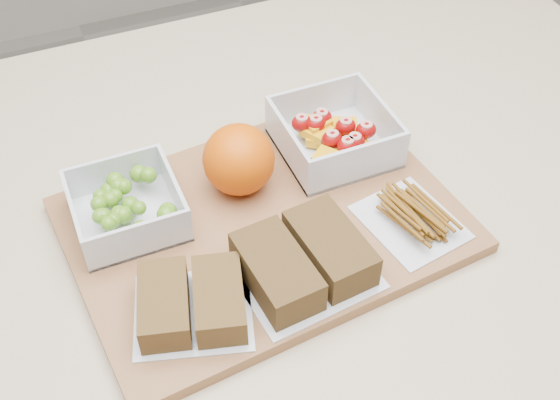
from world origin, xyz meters
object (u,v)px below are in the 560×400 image
Objects in this scene: pretzel_bag at (411,215)px; fruit_container at (334,136)px; cutting_board at (264,225)px; sandwich_bag_center at (304,260)px; grape_container at (127,206)px; orange at (239,160)px; sandwich_bag_left at (192,303)px.

fruit_container is at bearing 100.03° from pretzel_bag.
sandwich_bag_center reaches higher than cutting_board.
fruit_container is (0.26, 0.02, 0.00)m from grape_container.
fruit_container reaches higher than grape_container.
orange is 0.15m from sandwich_bag_center.
sandwich_bag_center is (0.15, -0.14, -0.00)m from grape_container.
fruit_container reaches higher than sandwich_bag_center.
fruit_container is 0.15m from pretzel_bag.
sandwich_bag_left is 0.94× the size of sandwich_bag_center.
orange is at bearing 89.69° from cutting_board.
fruit_container reaches higher than cutting_board.
grape_container is at bearing 151.33° from cutting_board.
fruit_container is 0.20m from sandwich_bag_center.
sandwich_bag_left reaches higher than cutting_board.
sandwich_bag_left is 1.12× the size of pretzel_bag.
grape_container is 0.82× the size of sandwich_bag_left.
pretzel_bag is at bearing -79.97° from fruit_container.
pretzel_bag is at bearing -29.60° from cutting_board.
sandwich_bag_center is (0.12, 0.00, 0.00)m from sandwich_bag_left.
pretzel_bag reaches higher than cutting_board.
sandwich_bag_center is at bearing -44.41° from grape_container.
orange reaches higher than fruit_container.
orange is at bearing 95.80° from sandwich_bag_center.
orange is at bearing -173.35° from fruit_container.
cutting_board is at bearing 38.34° from sandwich_bag_left.
orange is at bearing 140.03° from pretzel_bag.
sandwich_bag_left is at bearing -178.34° from sandwich_bag_center.
sandwich_bag_left is (-0.11, -0.09, 0.03)m from cutting_board.
grape_container is 0.13m from orange.
sandwich_bag_center reaches higher than pretzel_bag.
grape_container is at bearing 135.59° from sandwich_bag_center.
grape_container reaches higher than cutting_board.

